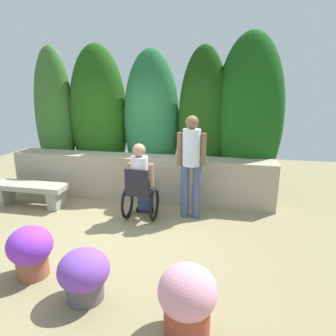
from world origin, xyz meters
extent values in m
plane|color=#857B56|center=(0.00, 0.00, 0.00)|extent=(11.34, 11.34, 0.00)
cube|color=tan|center=(0.00, 1.55, 0.44)|extent=(5.29, 0.54, 0.89)
ellipsoid|color=#376829|center=(-2.17, 2.18, 1.55)|extent=(0.91, 0.64, 3.09)
ellipsoid|color=#215214|center=(-1.15, 2.30, 1.56)|extent=(1.32, 0.92, 3.12)
ellipsoid|color=#266D39|center=(0.09, 2.23, 1.49)|extent=(1.20, 0.84, 2.99)
ellipsoid|color=#1A4210|center=(1.20, 2.13, 1.51)|extent=(1.02, 0.71, 3.02)
ellipsoid|color=#175015|center=(2.09, 2.17, 1.62)|extent=(1.35, 0.94, 3.25)
cube|color=gray|center=(-2.51, 0.72, 0.17)|extent=(0.20, 0.36, 0.34)
cube|color=gray|center=(-1.39, 0.72, 0.17)|extent=(0.20, 0.36, 0.34)
cube|color=gray|center=(-1.95, 0.72, 0.39)|extent=(1.48, 0.43, 0.10)
cube|color=black|center=(0.31, 0.60, 0.50)|extent=(0.40, 0.40, 0.06)
cube|color=black|center=(0.31, 0.42, 0.73)|extent=(0.40, 0.04, 0.40)
cube|color=black|center=(0.31, 0.92, 0.10)|extent=(0.28, 0.12, 0.03)
torus|color=black|center=(0.07, 0.60, 0.28)|extent=(0.05, 0.56, 0.56)
torus|color=black|center=(0.55, 0.60, 0.28)|extent=(0.05, 0.56, 0.56)
cylinder|color=black|center=(0.17, 0.85, 0.05)|extent=(0.03, 0.10, 0.10)
cylinder|color=black|center=(0.45, 0.85, 0.05)|extent=(0.03, 0.10, 0.10)
cube|color=#334A6A|center=(0.31, 0.70, 0.61)|extent=(0.30, 0.40, 0.16)
cube|color=#334A6A|center=(0.31, 0.90, 0.27)|extent=(0.26, 0.14, 0.43)
cylinder|color=silver|center=(0.31, 0.58, 0.86)|extent=(0.30, 0.30, 0.50)
cylinder|color=#A77A5F|center=(0.12, 0.64, 0.78)|extent=(0.08, 0.08, 0.40)
cylinder|color=#A77A5F|center=(0.50, 0.64, 0.78)|extent=(0.08, 0.08, 0.40)
sphere|color=#A77A5F|center=(0.31, 0.58, 1.22)|extent=(0.22, 0.22, 0.22)
cylinder|color=#415073|center=(1.04, 0.84, 0.47)|extent=(0.14, 0.14, 0.94)
cylinder|color=#415073|center=(1.24, 0.84, 0.47)|extent=(0.14, 0.14, 0.94)
cylinder|color=silver|center=(1.14, 0.84, 1.25)|extent=(0.30, 0.30, 0.61)
cylinder|color=brown|center=(0.94, 0.84, 1.22)|extent=(0.09, 0.09, 0.55)
cylinder|color=brown|center=(1.34, 0.84, 1.22)|extent=(0.09, 0.09, 0.55)
sphere|color=brown|center=(1.14, 0.84, 1.66)|extent=(0.22, 0.22, 0.22)
cylinder|color=#95523A|center=(-0.50, -1.24, 0.14)|extent=(0.37, 0.37, 0.28)
ellipsoid|color=#306730|center=(-0.50, -1.24, 0.34)|extent=(0.41, 0.41, 0.16)
ellipsoid|color=purple|center=(-0.50, -1.24, 0.41)|extent=(0.53, 0.53, 0.46)
cylinder|color=#565058|center=(0.32, -1.48, 0.11)|extent=(0.39, 0.39, 0.23)
ellipsoid|color=#215326|center=(0.32, -1.48, 0.28)|extent=(0.43, 0.43, 0.16)
ellipsoid|color=purple|center=(0.32, -1.48, 0.35)|extent=(0.55, 0.55, 0.45)
cylinder|color=#9F4130|center=(1.46, -1.70, 0.15)|extent=(0.44, 0.44, 0.29)
ellipsoid|color=#18550F|center=(1.46, -1.70, 0.35)|extent=(0.48, 0.48, 0.18)
ellipsoid|color=pink|center=(1.46, -1.70, 0.43)|extent=(0.55, 0.55, 0.51)
camera|label=1|loc=(1.76, -4.01, 2.22)|focal=31.96mm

